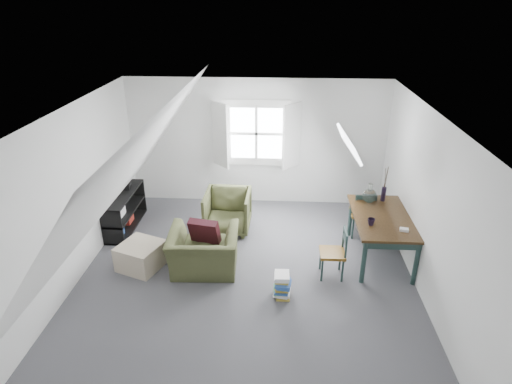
# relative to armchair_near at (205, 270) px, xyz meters

# --- Properties ---
(floor) EXTENTS (5.50, 5.50, 0.00)m
(floor) POSITION_rel_armchair_near_xyz_m (0.66, -0.26, 0.00)
(floor) COLOR #48484D
(floor) RESTS_ON ground
(ceiling) EXTENTS (5.50, 5.50, 0.00)m
(ceiling) POSITION_rel_armchair_near_xyz_m (0.66, -0.26, 2.50)
(ceiling) COLOR white
(ceiling) RESTS_ON wall_back
(wall_back) EXTENTS (5.00, 0.00, 5.00)m
(wall_back) POSITION_rel_armchair_near_xyz_m (0.66, 2.49, 1.25)
(wall_back) COLOR silver
(wall_back) RESTS_ON ground
(wall_front) EXTENTS (5.00, 0.00, 5.00)m
(wall_front) POSITION_rel_armchair_near_xyz_m (0.66, -3.01, 1.25)
(wall_front) COLOR silver
(wall_front) RESTS_ON ground
(wall_left) EXTENTS (0.00, 5.50, 5.50)m
(wall_left) POSITION_rel_armchair_near_xyz_m (-1.84, -0.26, 1.25)
(wall_left) COLOR silver
(wall_left) RESTS_ON ground
(wall_right) EXTENTS (0.00, 5.50, 5.50)m
(wall_right) POSITION_rel_armchair_near_xyz_m (3.16, -0.26, 1.25)
(wall_right) COLOR silver
(wall_right) RESTS_ON ground
(slope_left) EXTENTS (3.19, 5.50, 4.48)m
(slope_left) POSITION_rel_armchair_near_xyz_m (-0.89, -0.26, 1.78)
(slope_left) COLOR white
(slope_left) RESTS_ON wall_left
(slope_right) EXTENTS (3.19, 5.50, 4.48)m
(slope_right) POSITION_rel_armchair_near_xyz_m (2.21, -0.26, 1.78)
(slope_right) COLOR white
(slope_right) RESTS_ON wall_right
(dormer_window) EXTENTS (1.71, 0.35, 1.30)m
(dormer_window) POSITION_rel_armchair_near_xyz_m (0.66, 2.42, 1.45)
(dormer_window) COLOR white
(dormer_window) RESTS_ON wall_back
(skylight) EXTENTS (0.35, 0.75, 0.47)m
(skylight) POSITION_rel_armchair_near_xyz_m (2.21, 1.04, 1.75)
(skylight) COLOR white
(skylight) RESTS_ON slope_right
(armchair_near) EXTENTS (1.07, 0.95, 0.67)m
(armchair_near) POSITION_rel_armchair_near_xyz_m (0.00, 0.00, 0.00)
(armchair_near) COLOR #3E4323
(armchair_near) RESTS_ON floor
(armchair_far) EXTENTS (0.81, 0.83, 0.74)m
(armchair_far) POSITION_rel_armchair_near_xyz_m (0.21, 1.28, 0.00)
(armchair_far) COLOR #3E4323
(armchair_far) RESTS_ON floor
(throw_pillow) EXTENTS (0.50, 0.35, 0.47)m
(throw_pillow) POSITION_rel_armchair_near_xyz_m (0.00, 0.15, 0.58)
(throw_pillow) COLOR #360E16
(throw_pillow) RESTS_ON armchair_near
(ottoman) EXTENTS (0.77, 0.77, 0.40)m
(ottoman) POSITION_rel_armchair_near_xyz_m (-1.00, 0.03, 0.20)
(ottoman) COLOR tan
(ottoman) RESTS_ON floor
(dining_table) EXTENTS (0.91, 1.52, 0.76)m
(dining_table) POSITION_rel_armchair_near_xyz_m (2.75, 0.51, 0.66)
(dining_table) COLOR black
(dining_table) RESTS_ON floor
(demijohn) EXTENTS (0.24, 0.24, 0.33)m
(demijohn) POSITION_rel_armchair_near_xyz_m (2.60, 0.96, 0.90)
(demijohn) COLOR silver
(demijohn) RESTS_ON dining_table
(vase_twigs) EXTENTS (0.08, 0.08, 0.60)m
(vase_twigs) POSITION_rel_armchair_near_xyz_m (2.85, 1.06, 0.89)
(vase_twigs) COLOR black
(vase_twigs) RESTS_ON dining_table
(cup) EXTENTS (0.13, 0.13, 0.10)m
(cup) POSITION_rel_armchair_near_xyz_m (2.50, 0.21, 0.76)
(cup) COLOR black
(cup) RESTS_ON dining_table
(paper_box) EXTENTS (0.13, 0.10, 0.04)m
(paper_box) POSITION_rel_armchair_near_xyz_m (2.95, 0.06, 0.78)
(paper_box) COLOR white
(paper_box) RESTS_ON dining_table
(dining_chair_far) EXTENTS (0.40, 0.40, 0.86)m
(dining_chair_far) POSITION_rel_armchair_near_xyz_m (2.57, 1.20, 0.45)
(dining_chair_far) COLOR brown
(dining_chair_far) RESTS_ON floor
(dining_chair_near) EXTENTS (0.37, 0.37, 0.79)m
(dining_chair_near) POSITION_rel_armchair_near_xyz_m (1.96, -0.02, 0.41)
(dining_chair_near) COLOR brown
(dining_chair_near) RESTS_ON floor
(media_shelf) EXTENTS (0.44, 1.31, 0.67)m
(media_shelf) POSITION_rel_armchair_near_xyz_m (-1.70, 1.22, 0.30)
(media_shelf) COLOR black
(media_shelf) RESTS_ON floor
(electronics_box) EXTENTS (0.24, 0.30, 0.22)m
(electronics_box) POSITION_rel_armchair_near_xyz_m (-1.70, 1.51, 0.77)
(electronics_box) COLOR black
(electronics_box) RESTS_ON media_shelf
(magazine_stack) EXTENTS (0.27, 0.32, 0.36)m
(magazine_stack) POSITION_rel_armchair_near_xyz_m (1.20, -0.56, 0.18)
(magazine_stack) COLOR #B29933
(magazine_stack) RESTS_ON floor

